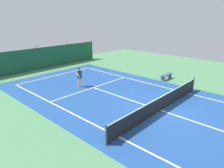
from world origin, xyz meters
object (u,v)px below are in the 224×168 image
object	(u,v)px
parked_car	(52,55)
courtside_bench	(166,76)
tennis_player	(79,76)
tennis_ball_midcourt	(17,85)
tennis_ball_near_player	(132,91)
tennis_net	(161,103)

from	to	relation	value
parked_car	courtside_bench	size ratio (longest dim) A/B	2.71
tennis_player	tennis_ball_midcourt	distance (m)	5.70
tennis_player	tennis_ball_midcourt	bearing A→B (deg)	-49.45
tennis_ball_near_player	parked_car	distance (m)	15.15
tennis_player	tennis_ball_near_player	distance (m)	4.59
tennis_player	courtside_bench	size ratio (longest dim) A/B	1.03
tennis_ball_near_player	tennis_ball_midcourt	world-z (taller)	same
tennis_net	tennis_ball_midcourt	size ratio (longest dim) A/B	153.33
tennis_player	tennis_ball_near_player	bearing A→B (deg)	120.76
tennis_ball_midcourt	courtside_bench	xyz separation A→B (m)	(10.37, -8.78, 0.34)
courtside_bench	tennis_player	bearing A→B (deg)	147.78
tennis_ball_near_player	tennis_ball_midcourt	size ratio (longest dim) A/B	1.00
tennis_ball_midcourt	courtside_bench	distance (m)	13.59
tennis_player	parked_car	world-z (taller)	parked_car
tennis_ball_midcourt	courtside_bench	size ratio (longest dim) A/B	0.04
courtside_bench	tennis_net	bearing A→B (deg)	-154.05
parked_car	courtside_bench	xyz separation A→B (m)	(2.75, -15.39, -0.46)
tennis_net	tennis_player	distance (m)	7.46
tennis_ball_midcourt	parked_car	world-z (taller)	parked_car
tennis_ball_midcourt	tennis_player	bearing A→B (deg)	-51.96
tennis_ball_midcourt	parked_car	distance (m)	10.12
tennis_ball_near_player	parked_car	world-z (taller)	parked_car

